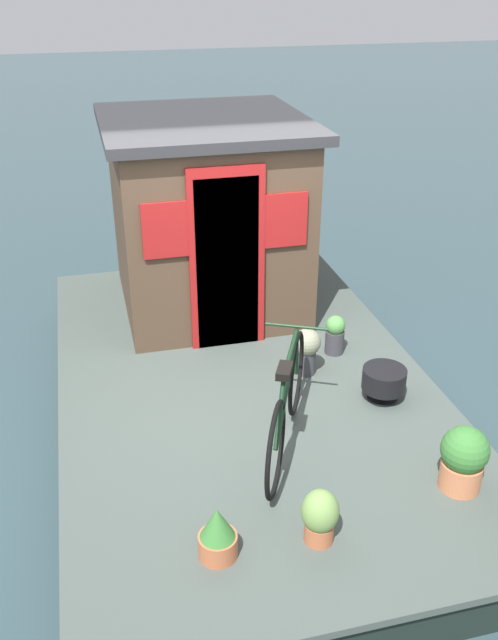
% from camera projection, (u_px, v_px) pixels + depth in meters
% --- Properties ---
extents(ground_plane, '(60.00, 60.00, 0.00)m').
position_uv_depth(ground_plane, '(244.00, 417.00, 6.46)').
color(ground_plane, '#2D4247').
extents(houseboat_deck, '(5.46, 3.32, 0.44)m').
position_uv_depth(houseboat_deck, '(244.00, 397.00, 6.36)').
color(houseboat_deck, '#424C47').
rests_on(houseboat_deck, ground_plane).
extents(houseboat_cabin, '(2.14, 2.04, 2.02)m').
position_uv_depth(houseboat_cabin, '(207.00, 215.00, 7.17)').
color(houseboat_cabin, '#4C3828').
rests_on(houseboat_cabin, houseboat_deck).
extents(bicycle, '(1.57, 0.81, 0.85)m').
position_uv_depth(bicycle, '(287.00, 404.00, 5.20)').
color(bicycle, black).
rests_on(bicycle, houseboat_deck).
extents(potted_plant_thyme, '(0.19, 0.19, 0.39)m').
position_uv_depth(potted_plant_thyme, '(335.00, 334.00, 6.56)').
color(potted_plant_thyme, '#38383D').
rests_on(potted_plant_thyme, houseboat_deck).
extents(potted_plant_succulent, '(0.34, 0.34, 0.51)m').
position_uv_depth(potted_plant_succulent, '(464.00, 458.00, 4.84)').
color(potted_plant_succulent, '#C6754C').
rests_on(potted_plant_succulent, houseboat_deck).
extents(potted_plant_basil, '(0.25, 0.25, 0.45)m').
position_uv_depth(potted_plant_basil, '(307.00, 348.00, 6.20)').
color(potted_plant_basil, '#38383D').
rests_on(potted_plant_basil, houseboat_deck).
extents(potted_plant_ivy, '(0.25, 0.25, 0.40)m').
position_uv_depth(potted_plant_ivy, '(320.00, 516.00, 4.41)').
color(potted_plant_ivy, '#B2603D').
rests_on(potted_plant_ivy, houseboat_deck).
extents(potted_plant_sage, '(0.25, 0.25, 0.39)m').
position_uv_depth(potted_plant_sage, '(218.00, 534.00, 4.30)').
color(potted_plant_sage, '#B2603D').
rests_on(potted_plant_sage, houseboat_deck).
extents(charcoal_grill, '(0.38, 0.38, 0.30)m').
position_uv_depth(charcoal_grill, '(384.00, 380.00, 5.86)').
color(charcoal_grill, black).
rests_on(charcoal_grill, houseboat_deck).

